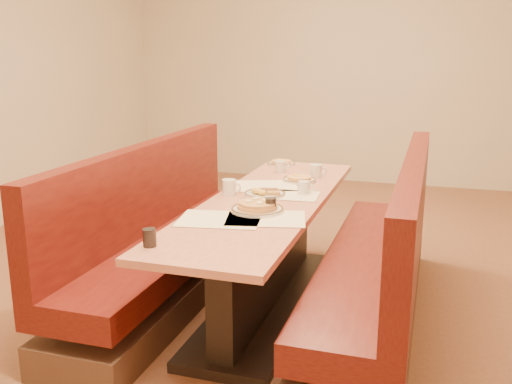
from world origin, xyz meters
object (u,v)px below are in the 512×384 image
(eggs_plate, at_px, (264,193))
(coffee_mug_d, at_px, (280,166))
(diner_table, at_px, (267,254))
(coffee_mug_a, at_px, (304,187))
(booth_right, at_px, (381,268))
(coffee_mug_c, at_px, (316,171))
(pancake_plate, at_px, (257,208))
(soda_tumbler_near, at_px, (150,238))
(soda_tumbler_mid, at_px, (271,206))
(coffee_mug_b, at_px, (230,187))
(booth_left, at_px, (166,245))

(eggs_plate, distance_m, coffee_mug_d, 0.76)
(diner_table, bearing_deg, coffee_mug_a, 45.20)
(eggs_plate, xyz_separation_m, coffee_mug_d, (-0.10, 0.76, 0.03))
(booth_right, bearing_deg, coffee_mug_c, 128.21)
(booth_right, relative_size, eggs_plate, 9.20)
(eggs_plate, xyz_separation_m, coffee_mug_c, (0.21, 0.65, 0.03))
(booth_right, bearing_deg, pancake_plate, -155.96)
(coffee_mug_a, height_order, soda_tumbler_near, soda_tumbler_near)
(coffee_mug_d, relative_size, soda_tumbler_mid, 1.25)
(booth_right, bearing_deg, coffee_mug_b, 178.34)
(coffee_mug_b, bearing_deg, pancake_plate, -45.27)
(coffee_mug_c, height_order, soda_tumbler_mid, coffee_mug_c)
(pancake_plate, height_order, coffee_mug_a, coffee_mug_a)
(coffee_mug_a, bearing_deg, soda_tumbler_near, -114.85)
(soda_tumbler_mid, bearing_deg, booth_left, 159.64)
(soda_tumbler_near, bearing_deg, booth_right, 46.08)
(pancake_plate, relative_size, soda_tumbler_mid, 3.52)
(coffee_mug_d, height_order, soda_tumbler_mid, soda_tumbler_mid)
(booth_left, xyz_separation_m, eggs_plate, (0.69, 0.06, 0.40))
(diner_table, xyz_separation_m, booth_left, (-0.73, 0.00, -0.01))
(coffee_mug_a, bearing_deg, coffee_mug_c, 89.12)
(booth_left, bearing_deg, soda_tumbler_mid, -20.36)
(booth_left, relative_size, eggs_plate, 9.20)
(coffee_mug_d, bearing_deg, pancake_plate, -103.76)
(coffee_mug_c, bearing_deg, booth_left, -154.51)
(diner_table, distance_m, coffee_mug_c, 0.85)
(pancake_plate, xyz_separation_m, soda_tumbler_mid, (0.08, -0.00, 0.02))
(coffee_mug_b, relative_size, soda_tumbler_near, 1.47)
(booth_right, xyz_separation_m, coffee_mug_c, (-0.56, 0.72, 0.44))
(diner_table, xyz_separation_m, coffee_mug_c, (0.17, 0.72, 0.43))
(coffee_mug_a, distance_m, coffee_mug_d, 0.71)
(booth_left, relative_size, coffee_mug_b, 18.99)
(pancake_plate, height_order, eggs_plate, pancake_plate)
(coffee_mug_b, bearing_deg, coffee_mug_d, 84.57)
(diner_table, bearing_deg, eggs_plate, 122.24)
(booth_left, relative_size, pancake_plate, 7.94)
(soda_tumbler_near, bearing_deg, soda_tumbler_mid, 61.99)
(pancake_plate, xyz_separation_m, coffee_mug_b, (-0.30, 0.34, 0.03))
(coffee_mug_b, bearing_deg, diner_table, -2.43)
(eggs_plate, xyz_separation_m, soda_tumbler_mid, (0.15, -0.38, 0.03))
(soda_tumbler_mid, bearing_deg, pancake_plate, 179.48)
(booth_left, xyz_separation_m, soda_tumbler_mid, (0.84, -0.31, 0.43))
(eggs_plate, relative_size, coffee_mug_d, 2.42)
(coffee_mug_d, bearing_deg, booth_right, -65.55)
(booth_right, xyz_separation_m, coffee_mug_a, (-0.54, 0.20, 0.43))
(pancake_plate, distance_m, eggs_plate, 0.38)
(pancake_plate, xyz_separation_m, eggs_plate, (-0.07, 0.38, -0.01))
(diner_table, height_order, eggs_plate, eggs_plate)
(coffee_mug_a, bearing_deg, pancake_plate, -111.90)
(booth_left, distance_m, coffee_mug_a, 1.04)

